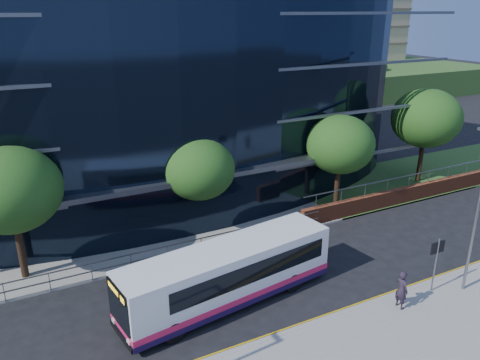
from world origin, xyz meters
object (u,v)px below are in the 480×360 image
tree_far_c (340,145)px  tree_dist_e (295,74)px  street_sign (437,254)px  streetlight_east (477,208)px  tree_dist_f (373,69)px  pedestrian (402,289)px  tree_far_b (199,169)px  tree_far_d (426,118)px  city_bus (230,273)px  tree_far_a (10,190)px

tree_far_c → tree_dist_e: 35.36m
street_sign → streetlight_east: bearing=-21.4°
tree_dist_e → tree_dist_f: (16.00, 2.00, -0.33)m
streetlight_east → pedestrian: streetlight_east is taller
tree_far_b → pedestrian: (5.12, -11.38, -3.13)m
streetlight_east → tree_far_d: bearing=50.6°
city_bus → tree_dist_f: bearing=33.8°
street_sign → tree_far_b: tree_far_b is taller
pedestrian → streetlight_east: bearing=-92.1°
tree_dist_f → streetlight_east: streetlight_east is taller
tree_dist_f → streetlight_east: bearing=-127.6°
streetlight_east → city_bus: bearing=156.9°
street_sign → tree_dist_e: 45.99m
pedestrian → tree_far_c: bearing=-22.0°
pedestrian → street_sign: bearing=-80.7°
tree_dist_f → tree_far_c: bearing=-135.0°
tree_dist_e → tree_dist_f: size_ratio=1.08×
tree_far_a → pedestrian: bearing=-35.8°
tree_far_b → city_bus: tree_far_b is taller
tree_far_a → tree_far_b: size_ratio=1.15×
tree_dist_f → city_bus: 59.70m
tree_far_c → street_sign: bearing=-103.3°
tree_far_c → city_bus: bearing=-149.8°
tree_far_a → tree_far_c: tree_far_a is taller
street_sign → tree_far_b: 13.54m
city_bus → tree_far_d: bearing=12.7°
tree_far_c → streetlight_east: (-1.00, -11.17, -0.10)m
tree_dist_e → streetlight_east: (-18.00, -42.17, -0.10)m
tree_far_d → streetlight_east: size_ratio=0.93×
tree_dist_e → tree_dist_f: bearing=7.1°
tree_far_c → tree_dist_f: tree_far_c is taller
tree_far_a → streetlight_east: 22.05m
tree_far_a → pedestrian: 19.01m
tree_far_a → tree_far_c: bearing=0.0°
tree_far_d → pedestrian: tree_far_d is taller
tree_dist_f → pedestrian: size_ratio=3.25×
street_sign → tree_far_a: bearing=148.8°
tree_far_d → tree_far_a: bearing=-178.0°
tree_dist_e → city_bus: tree_dist_e is taller
tree_far_b → tree_far_a: bearing=-177.1°
streetlight_east → pedestrian: size_ratio=4.30×
tree_far_b → city_bus: 7.83m
street_sign → tree_far_d: bearing=45.2°
street_sign → pedestrian: bearing=-172.9°
tree_far_a → streetlight_east: size_ratio=0.87×
tree_far_d → tree_dist_e: bearing=75.1°
streetlight_east → tree_dist_f: bearing=52.4°
tree_dist_f → pedestrian: 58.06m
pedestrian → city_bus: bearing=59.9°
tree_far_c → tree_dist_e: bearing=61.3°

